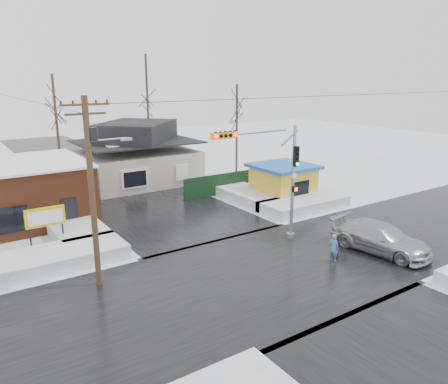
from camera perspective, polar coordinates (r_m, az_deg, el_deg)
ground at (r=23.22m, az=6.34°, el=-10.15°), size 120.00×120.00×0.00m
road_ns at (r=23.22m, az=6.34°, el=-10.13°), size 10.00×120.00×0.02m
road_ew at (r=23.22m, az=6.34°, el=-10.13°), size 120.00×10.00×0.02m
snowbank_nw at (r=25.22m, az=-20.76°, el=-7.99°), size 7.00×3.00×0.80m
snowbank_ne at (r=33.65m, az=10.39°, el=-1.54°), size 7.00×3.00×0.80m
snowbank_nside_w at (r=30.22m, az=-19.36°, el=-4.07°), size 3.00×8.00×0.80m
snowbank_nside_e at (r=36.04m, az=2.57°, el=-0.19°), size 3.00×8.00×0.80m
traffic_signal at (r=25.43m, az=6.52°, el=2.89°), size 6.05×0.68×7.00m
utility_pole at (r=20.80m, az=-16.78°, el=1.24°), size 3.15×0.44×9.00m
marquee_sign at (r=27.02m, az=-22.32°, el=-3.19°), size 2.20×0.21×2.55m
house at (r=41.68m, az=-11.28°, el=4.74°), size 10.40×8.40×5.76m
kiosk at (r=35.81m, az=7.72°, el=1.34°), size 4.60×4.60×2.88m
fence at (r=37.21m, az=0.12°, el=1.11°), size 8.00×0.12×1.80m
tree_far_left at (r=43.06m, az=-21.31°, el=11.50°), size 3.00×3.00×10.00m
tree_far_mid at (r=48.15m, az=-10.09°, el=14.43°), size 3.00×3.00×12.00m
tree_far_right at (r=44.27m, az=1.69°, el=11.53°), size 3.00×3.00×9.00m
pedestrian at (r=24.59m, az=14.11°, el=-7.10°), size 0.52×0.65×1.55m
car at (r=26.59m, az=19.75°, el=-5.71°), size 3.17×6.02×1.66m
shopping_bag at (r=25.25m, az=14.40°, el=-7.99°), size 0.28×0.12×0.35m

